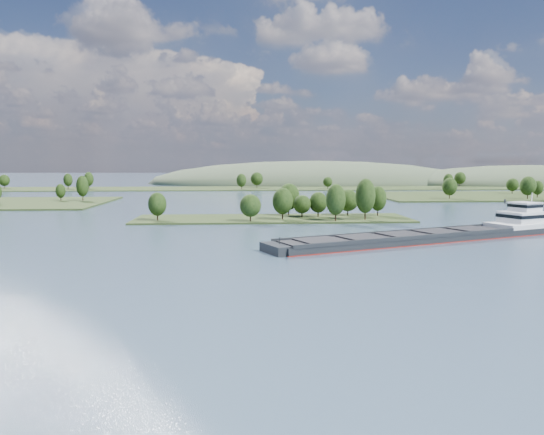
{
  "coord_description": "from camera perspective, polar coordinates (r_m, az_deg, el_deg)",
  "views": [
    {
      "loc": [
        -11.83,
        -12.53,
        21.09
      ],
      "look_at": [
        -3.22,
        130.0,
        6.0
      ],
      "focal_mm": 35.0,
      "sensor_mm": 36.0,
      "label": 1
    }
  ],
  "objects": [
    {
      "name": "ground",
      "position": [
        134.72,
        1.63,
        -2.98
      ],
      "size": [
        1800.0,
        1800.0,
        0.0
      ],
      "primitive_type": "plane",
      "color": "#3E4F6B",
      "rests_on": "ground"
    },
    {
      "name": "tree_island",
      "position": [
        193.41,
        2.3,
        0.99
      ],
      "size": [
        100.0,
        30.37,
        15.87
      ],
      "color": "#233216",
      "rests_on": "ground"
    },
    {
      "name": "back_shoreline",
      "position": [
        413.22,
        -0.77,
        3.2
      ],
      "size": [
        900.0,
        60.0,
        13.94
      ],
      "color": "#233216",
      "rests_on": "ground"
    },
    {
      "name": "hill_east",
      "position": [
        554.23,
        25.96,
        3.24
      ],
      "size": [
        260.0,
        140.0,
        36.0
      ],
      "primitive_type": "ellipsoid",
      "color": "#3B4A33",
      "rests_on": "ground"
    },
    {
      "name": "hill_west",
      "position": [
        517.97,
        4.53,
        3.68
      ],
      "size": [
        320.0,
        160.0,
        44.0
      ],
      "primitive_type": "ellipsoid",
      "color": "#3B4A33",
      "rests_on": "ground"
    },
    {
      "name": "cargo_barge",
      "position": [
        151.67,
        17.99,
        -1.66
      ],
      "size": [
        89.58,
        45.27,
        12.5
      ],
      "color": "black",
      "rests_on": "ground"
    }
  ]
}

